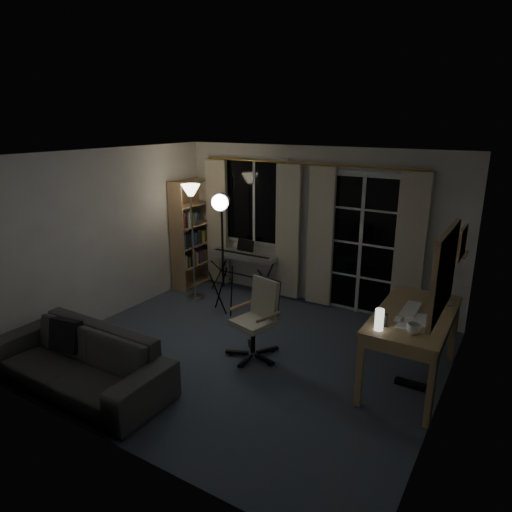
{
  "coord_description": "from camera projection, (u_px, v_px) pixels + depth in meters",
  "views": [
    {
      "loc": [
        2.76,
        -4.24,
        2.78
      ],
      "look_at": [
        -0.04,
        0.35,
        1.15
      ],
      "focal_mm": 32.0,
      "sensor_mm": 36.0,
      "label": 1
    }
  ],
  "objects": [
    {
      "name": "monitor",
      "position": [
        446.0,
        277.0,
        4.99
      ],
      "size": [
        0.2,
        0.58,
        0.51
      ],
      "rotation": [
        0.0,
        0.0,
        0.02
      ],
      "color": "silver",
      "rests_on": "desk"
    },
    {
      "name": "window",
      "position": [
        255.0,
        201.0,
        7.34
      ],
      "size": [
        1.2,
        0.08,
        1.4
      ],
      "color": "white",
      "rests_on": "floor"
    },
    {
      "name": "sofa",
      "position": [
        77.0,
        352.0,
        4.8
      ],
      "size": [
        2.13,
        0.63,
        0.83
      ],
      "rotation": [
        0.0,
        0.0,
        0.0
      ],
      "color": "#333336",
      "rests_on": "floor"
    },
    {
      "name": "desk",
      "position": [
        414.0,
        322.0,
        4.84
      ],
      "size": [
        0.78,
        1.52,
        0.81
      ],
      "rotation": [
        0.0,
        0.0,
        0.02
      ],
      "color": "#9E7C51",
      "rests_on": "floor"
    },
    {
      "name": "desk_clutter",
      "position": [
        401.0,
        336.0,
        4.7
      ],
      "size": [
        0.47,
        0.92,
        1.03
      ],
      "rotation": [
        0.0,
        0.0,
        0.02
      ],
      "color": "white",
      "rests_on": "desk"
    },
    {
      "name": "french_door",
      "position": [
        361.0,
        245.0,
        6.58
      ],
      "size": [
        1.32,
        0.09,
        2.11
      ],
      "color": "white",
      "rests_on": "floor"
    },
    {
      "name": "studio_light",
      "position": [
        221.0,
        216.0,
        6.34
      ],
      "size": [
        0.42,
        0.43,
        1.84
      ],
      "rotation": [
        0.0,
        0.0,
        0.43
      ],
      "color": "black",
      "rests_on": "floor"
    },
    {
      "name": "keyboard_piano",
      "position": [
        243.0,
        256.0,
        7.4
      ],
      "size": [
        1.15,
        0.56,
        0.83
      ],
      "rotation": [
        0.0,
        0.0,
        0.0
      ],
      "color": "black",
      "rests_on": "floor"
    },
    {
      "name": "office_chair",
      "position": [
        260.0,
        311.0,
        5.46
      ],
      "size": [
        0.66,
        0.66,
        0.96
      ],
      "rotation": [
        0.0,
        0.0,
        -0.25
      ],
      "color": "black",
      "rests_on": "floor"
    },
    {
      "name": "framed_print",
      "position": [
        462.0,
        243.0,
        4.51
      ],
      "size": [
        0.03,
        0.42,
        0.32
      ],
      "color": "#A37D56",
      "rests_on": "floor"
    },
    {
      "name": "curtains",
      "position": [
        303.0,
        234.0,
        6.93
      ],
      "size": [
        3.6,
        0.07,
        2.13
      ],
      "color": "gold",
      "rests_on": "floor"
    },
    {
      "name": "mug",
      "position": [
        414.0,
        327.0,
        4.33
      ],
      "size": [
        0.13,
        0.11,
        0.13
      ],
      "primitive_type": "imported",
      "rotation": [
        0.0,
        0.0,
        0.02
      ],
      "color": "silver",
      "rests_on": "desk"
    },
    {
      "name": "torchiere_lamp",
      "position": [
        191.0,
        208.0,
        6.95
      ],
      "size": [
        0.35,
        0.35,
        1.83
      ],
      "rotation": [
        0.0,
        0.0,
        -0.22
      ],
      "color": "#B2B2B7",
      "rests_on": "floor"
    },
    {
      "name": "bookshelf",
      "position": [
        190.0,
        236.0,
        7.76
      ],
      "size": [
        0.31,
        0.85,
        1.81
      ],
      "rotation": [
        0.0,
        0.0,
        0.02
      ],
      "color": "#A37D56",
      "rests_on": "floor"
    },
    {
      "name": "floor",
      "position": [
        244.0,
        353.0,
        5.64
      ],
      "size": [
        4.5,
        4.0,
        0.02
      ],
      "primitive_type": "cube",
      "color": "#3C4458",
      "rests_on": "ground"
    },
    {
      "name": "wall_mirror",
      "position": [
        444.0,
        272.0,
        3.8
      ],
      "size": [
        0.04,
        0.94,
        0.74
      ],
      "color": "#A37D56",
      "rests_on": "floor"
    },
    {
      "name": "wall_shelf",
      "position": [
        460.0,
        248.0,
        5.01
      ],
      "size": [
        0.16,
        0.3,
        0.18
      ],
      "color": "#A37D56",
      "rests_on": "floor"
    }
  ]
}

